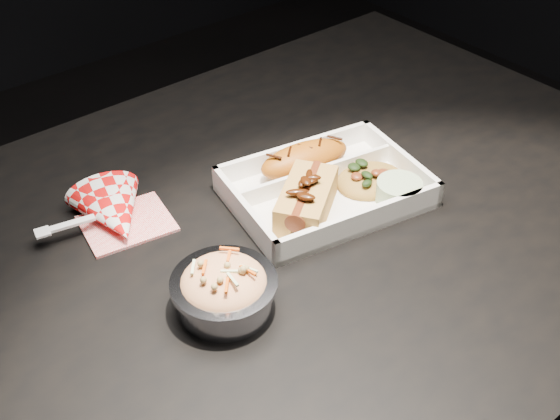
% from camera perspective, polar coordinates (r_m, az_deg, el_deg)
% --- Properties ---
extents(dining_table, '(1.20, 0.80, 0.75)m').
position_cam_1_polar(dining_table, '(0.96, -0.84, -5.45)').
color(dining_table, black).
rests_on(dining_table, ground).
extents(food_tray, '(0.28, 0.22, 0.04)m').
position_cam_1_polar(food_tray, '(0.94, 3.68, 1.56)').
color(food_tray, white).
rests_on(food_tray, dining_table).
extents(fried_pastry, '(0.14, 0.08, 0.04)m').
position_cam_1_polar(fried_pastry, '(0.97, 2.02, 4.18)').
color(fried_pastry, '#A85510').
rests_on(fried_pastry, food_tray).
extents(hotdog, '(0.13, 0.11, 0.06)m').
position_cam_1_polar(hotdog, '(0.89, 2.16, 1.00)').
color(hotdog, '#BC8A40').
rests_on(hotdog, food_tray).
extents(fried_rice_mound, '(0.11, 0.10, 0.03)m').
position_cam_1_polar(fried_rice_mound, '(0.96, 7.40, 2.93)').
color(fried_rice_mound, '#AD7D32').
rests_on(fried_rice_mound, food_tray).
extents(cupcake_liner, '(0.06, 0.06, 0.03)m').
position_cam_1_polar(cupcake_liner, '(0.93, 9.64, 1.46)').
color(cupcake_liner, '#A3BC8E').
rests_on(cupcake_liner, food_tray).
extents(foil_coleslaw_cup, '(0.12, 0.12, 0.07)m').
position_cam_1_polar(foil_coleslaw_cup, '(0.77, -4.57, -6.35)').
color(foil_coleslaw_cup, silver).
rests_on(foil_coleslaw_cup, dining_table).
extents(napkin_fork, '(0.17, 0.13, 0.10)m').
position_cam_1_polar(napkin_fork, '(0.92, -13.28, -0.29)').
color(napkin_fork, red).
rests_on(napkin_fork, dining_table).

